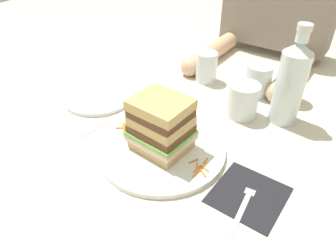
# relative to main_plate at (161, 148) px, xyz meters

# --- Properties ---
(ground_plane) EXTENTS (3.00, 3.00, 0.00)m
(ground_plane) POSITION_rel_main_plate_xyz_m (0.00, -0.00, -0.01)
(ground_plane) COLOR beige
(main_plate) EXTENTS (0.29, 0.29, 0.01)m
(main_plate) POSITION_rel_main_plate_xyz_m (0.00, 0.00, 0.00)
(main_plate) COLOR white
(main_plate) RESTS_ON ground_plane
(sandwich) EXTENTS (0.13, 0.12, 0.13)m
(sandwich) POSITION_rel_main_plate_xyz_m (0.00, -0.00, 0.07)
(sandwich) COLOR tan
(sandwich) RESTS_ON main_plate
(carrot_shred_0) EXTENTS (0.02, 0.02, 0.00)m
(carrot_shred_0) POSITION_rel_main_plate_xyz_m (-0.12, 0.03, 0.01)
(carrot_shred_0) COLOR orange
(carrot_shred_0) RESTS_ON main_plate
(carrot_shred_1) EXTENTS (0.02, 0.01, 0.00)m
(carrot_shred_1) POSITION_rel_main_plate_xyz_m (-0.11, 0.01, 0.01)
(carrot_shred_1) COLOR orange
(carrot_shred_1) RESTS_ON main_plate
(carrot_shred_2) EXTENTS (0.03, 0.02, 0.00)m
(carrot_shred_2) POSITION_rel_main_plate_xyz_m (-0.12, -0.00, 0.01)
(carrot_shred_2) COLOR orange
(carrot_shred_2) RESTS_ON main_plate
(carrot_shred_3) EXTENTS (0.02, 0.03, 0.00)m
(carrot_shred_3) POSITION_rel_main_plate_xyz_m (-0.11, -0.01, 0.01)
(carrot_shred_3) COLOR orange
(carrot_shred_3) RESTS_ON main_plate
(carrot_shred_4) EXTENTS (0.02, 0.02, 0.00)m
(carrot_shred_4) POSITION_rel_main_plate_xyz_m (-0.12, 0.01, 0.01)
(carrot_shred_4) COLOR orange
(carrot_shred_4) RESTS_ON main_plate
(carrot_shred_5) EXTENTS (0.02, 0.01, 0.00)m
(carrot_shred_5) POSITION_rel_main_plate_xyz_m (-0.12, 0.00, 0.01)
(carrot_shred_5) COLOR orange
(carrot_shred_5) RESTS_ON main_plate
(carrot_shred_6) EXTENTS (0.02, 0.03, 0.00)m
(carrot_shred_6) POSITION_rel_main_plate_xyz_m (-0.11, 0.00, 0.01)
(carrot_shred_6) COLOR orange
(carrot_shred_6) RESTS_ON main_plate
(carrot_shred_7) EXTENTS (0.02, 0.00, 0.00)m
(carrot_shred_7) POSITION_rel_main_plate_xyz_m (-0.12, 0.01, 0.01)
(carrot_shred_7) COLOR orange
(carrot_shred_7) RESTS_ON main_plate
(carrot_shred_8) EXTENTS (0.03, 0.02, 0.00)m
(carrot_shred_8) POSITION_rel_main_plate_xyz_m (-0.09, 0.00, 0.01)
(carrot_shred_8) COLOR orange
(carrot_shred_8) RESTS_ON main_plate
(carrot_shred_9) EXTENTS (0.00, 0.02, 0.00)m
(carrot_shred_9) POSITION_rel_main_plate_xyz_m (0.11, -0.02, 0.01)
(carrot_shred_9) COLOR orange
(carrot_shred_9) RESTS_ON main_plate
(carrot_shred_10) EXTENTS (0.01, 0.02, 0.00)m
(carrot_shred_10) POSITION_rel_main_plate_xyz_m (0.10, -0.01, 0.01)
(carrot_shred_10) COLOR orange
(carrot_shred_10) RESTS_ON main_plate
(carrot_shred_11) EXTENTS (0.02, 0.02, 0.00)m
(carrot_shred_11) POSITION_rel_main_plate_xyz_m (0.12, -0.02, 0.01)
(carrot_shred_11) COLOR orange
(carrot_shred_11) RESTS_ON main_plate
(carrot_shred_12) EXTENTS (0.01, 0.02, 0.00)m
(carrot_shred_12) POSITION_rel_main_plate_xyz_m (0.11, 0.02, 0.01)
(carrot_shred_12) COLOR orange
(carrot_shred_12) RESTS_ON main_plate
(carrot_shred_13) EXTENTS (0.01, 0.02, 0.00)m
(carrot_shred_13) POSITION_rel_main_plate_xyz_m (0.11, 0.01, 0.01)
(carrot_shred_13) COLOR orange
(carrot_shred_13) RESTS_ON main_plate
(carrot_shred_14) EXTENTS (0.02, 0.01, 0.00)m
(carrot_shred_14) POSITION_rel_main_plate_xyz_m (0.12, -0.01, 0.01)
(carrot_shred_14) COLOR orange
(carrot_shred_14) RESTS_ON main_plate
(carrot_shred_15) EXTENTS (0.01, 0.02, 0.00)m
(carrot_shred_15) POSITION_rel_main_plate_xyz_m (0.09, 0.00, 0.01)
(carrot_shred_15) COLOR orange
(carrot_shred_15) RESTS_ON main_plate
(carrot_shred_16) EXTENTS (0.01, 0.03, 0.00)m
(carrot_shred_16) POSITION_rel_main_plate_xyz_m (0.11, -0.03, 0.01)
(carrot_shred_16) COLOR orange
(carrot_shred_16) RESTS_ON main_plate
(napkin_dark) EXTENTS (0.14, 0.14, 0.00)m
(napkin_dark) POSITION_rel_main_plate_xyz_m (0.22, -0.01, -0.00)
(napkin_dark) COLOR black
(napkin_dark) RESTS_ON ground_plane
(fork) EXTENTS (0.03, 0.17, 0.00)m
(fork) POSITION_rel_main_plate_xyz_m (0.23, -0.03, -0.00)
(fork) COLOR silver
(fork) RESTS_ON napkin_dark
(knife) EXTENTS (0.04, 0.20, 0.00)m
(knife) POSITION_rel_main_plate_xyz_m (-0.19, 0.01, -0.00)
(knife) COLOR silver
(knife) RESTS_ON ground_plane
(juice_glass) EXTENTS (0.08, 0.08, 0.09)m
(juice_glass) POSITION_rel_main_plate_xyz_m (0.09, 0.25, 0.04)
(juice_glass) COLOR white
(juice_glass) RESTS_ON ground_plane
(water_bottle) EXTENTS (0.07, 0.07, 0.25)m
(water_bottle) POSITION_rel_main_plate_xyz_m (0.19, 0.29, 0.10)
(water_bottle) COLOR silver
(water_bottle) RESTS_ON ground_plane
(empty_tumbler_0) EXTENTS (0.07, 0.07, 0.09)m
(empty_tumbler_0) POSITION_rel_main_plate_xyz_m (-0.09, 0.36, 0.04)
(empty_tumbler_0) COLOR silver
(empty_tumbler_0) RESTS_ON ground_plane
(empty_tumbler_1) EXTENTS (0.07, 0.07, 0.09)m
(empty_tumbler_1) POSITION_rel_main_plate_xyz_m (0.17, 0.39, 0.04)
(empty_tumbler_1) COLOR silver
(empty_tumbler_1) RESTS_ON ground_plane
(empty_tumbler_2) EXTENTS (0.08, 0.08, 0.09)m
(empty_tumbler_2) POSITION_rel_main_plate_xyz_m (0.08, 0.38, 0.04)
(empty_tumbler_2) COLOR silver
(empty_tumbler_2) RESTS_ON ground_plane
(side_plate) EXTENTS (0.21, 0.21, 0.01)m
(side_plate) POSITION_rel_main_plate_xyz_m (-0.29, 0.09, -0.00)
(side_plate) COLOR white
(side_plate) RESTS_ON ground_plane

